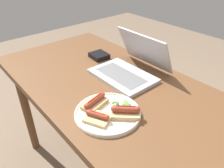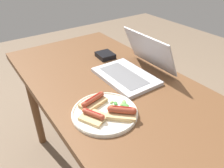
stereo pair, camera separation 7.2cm
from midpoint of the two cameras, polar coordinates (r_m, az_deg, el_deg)
desk at (r=1.06m, az=-0.67°, el=-4.80°), size 1.40×0.68×0.74m
laptop at (r=1.09m, az=2.58°, el=4.17°), size 0.31×0.30×0.20m
plate at (r=0.85m, az=-3.58°, el=-7.57°), size 0.26×0.26×0.02m
sausage_toast_left at (r=0.82m, az=0.99°, el=-7.29°), size 0.12×0.12×0.05m
sausage_toast_middle at (r=0.88m, az=-6.86°, el=-4.89°), size 0.08×0.12×0.04m
sausage_toast_right at (r=0.82m, az=-6.38°, el=-8.62°), size 0.11×0.11×0.04m
salad_pile at (r=0.88m, az=0.19°, el=-5.33°), size 0.07×0.08×0.01m
external_drive at (r=1.28m, az=-5.02°, el=7.36°), size 0.11×0.10×0.03m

